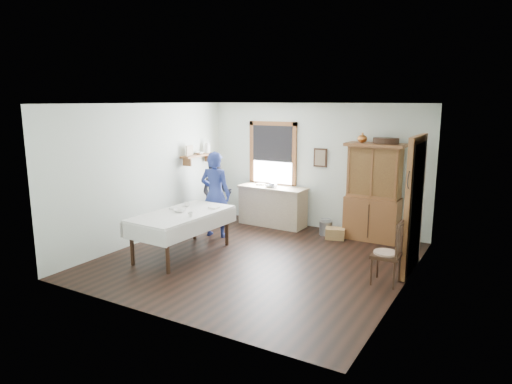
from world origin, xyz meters
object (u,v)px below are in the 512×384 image
Objects in this scene: spindle_chair at (386,252)px; pail at (326,228)px; wicker_basket at (335,233)px; work_counter at (273,206)px; china_hutch at (373,192)px; figure_dark at (217,196)px; dining_table at (182,234)px; woman_blue at (215,198)px.

spindle_chair is 2.66m from pail.
wicker_basket is at bearing 125.76° from spindle_chair.
china_hutch is at bearing 2.35° from work_counter.
spindle_chair is at bearing -38.79° from figure_dark.
dining_table is 1.96× the size of spindle_chair.
work_counter is 1.52m from woman_blue.
wicker_basket is at bearing -164.78° from woman_blue.
pail is 0.18× the size of woman_blue.
woman_blue is (-1.93, -1.22, 0.67)m from pail.
pail is (1.31, -0.11, -0.30)m from work_counter.
pail is at bearing 54.16° from dining_table.
dining_table is (-2.70, -2.62, -0.58)m from china_hutch.
woman_blue reaches higher than pail.
dining_table is at bearing -98.97° from work_counter.
dining_table is 1.45× the size of figure_dark.
figure_dark is at bearing -66.93° from woman_blue.
pail is at bearing 127.90° from spindle_chair.
dining_table is at bearing -125.84° from pail.
woman_blue is (-0.14, 1.25, 0.42)m from dining_table.
pail is at bearing 146.73° from wicker_basket.
spindle_chair is 2.64× the size of wicker_basket.
pail is 0.21× the size of figure_dark.
dining_table is at bearing -131.97° from wicker_basket.
figure_dark is (-2.35, -0.58, 0.53)m from pail.
woman_blue is at bearing -154.65° from wicker_basket.
china_hutch is 6.80× the size of pail.
work_counter is 0.94× the size of woman_blue.
spindle_chair reaches higher than wicker_basket.
work_counter is 3.70m from spindle_chair.
china_hutch reaches higher than dining_table.
wicker_basket is 0.23× the size of woman_blue.
figure_dark reaches higher than wicker_basket.
work_counter reaches higher than dining_table.
spindle_chair is (0.83, -2.12, -0.47)m from china_hutch.
wicker_basket is 2.71m from figure_dark.
woman_blue reaches higher than work_counter.
dining_table is 6.87× the size of pail.
pail is at bearing -157.70° from woman_blue.
spindle_chair is at bearing -32.87° from work_counter.
figure_dark reaches higher than work_counter.
figure_dark is (-0.56, 1.89, 0.28)m from dining_table.
china_hutch is 2.33m from spindle_chair.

